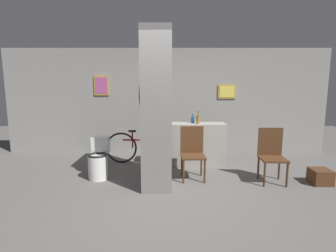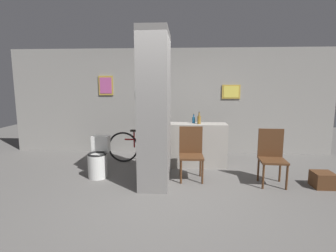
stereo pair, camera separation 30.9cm
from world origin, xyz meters
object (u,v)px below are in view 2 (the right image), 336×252
at_px(toilet, 98,160).
at_px(chair_near_pillar, 191,151).
at_px(bicycle, 145,147).
at_px(bottle_tall, 199,119).
at_px(chair_by_doorway, 272,155).

bearing_deg(toilet, chair_near_pillar, 0.23).
distance_m(chair_near_pillar, bicycle, 1.37).
distance_m(bicycle, bottle_tall, 1.35).
height_order(chair_near_pillar, chair_by_doorway, same).
relative_size(chair_by_doorway, bottle_tall, 3.68).
distance_m(chair_by_doorway, bottle_tall, 1.58).
bearing_deg(toilet, bicycle, 51.76).
bearing_deg(chair_by_doorway, bicycle, 157.98).
height_order(bicycle, bottle_tall, bottle_tall).
relative_size(toilet, bottle_tall, 2.88).
bearing_deg(bicycle, chair_near_pillar, -43.98).
xyz_separation_m(chair_near_pillar, bicycle, (-0.98, 0.95, -0.16)).
relative_size(toilet, chair_near_pillar, 0.78).
bearing_deg(chair_by_doorway, chair_near_pillar, 176.14).
xyz_separation_m(toilet, bicycle, (0.75, 0.95, 0.03)).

